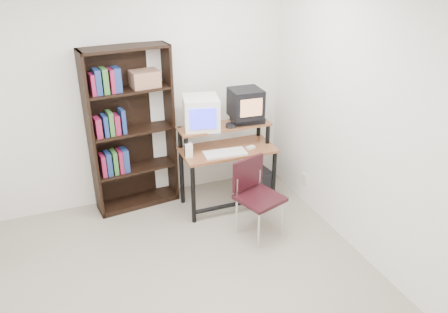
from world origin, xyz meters
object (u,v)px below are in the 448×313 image
object	(u,v)px
pc_tower	(257,183)
bookshelf	(130,128)
computer_desk	(227,153)
crt_tv	(246,103)
school_chair	(255,190)
crt_monitor	(201,113)

from	to	relation	value
pc_tower	bookshelf	bearing A→B (deg)	157.13
bookshelf	computer_desk	bearing A→B (deg)	-29.65
crt_tv	school_chair	xyz separation A→B (m)	(-0.20, -0.74, -0.70)
crt_monitor	bookshelf	world-z (taller)	bookshelf
crt_monitor	crt_tv	xyz separation A→B (m)	(0.52, -0.04, 0.06)
computer_desk	crt_tv	size ratio (longest dim) A/B	2.98
bookshelf	crt_monitor	bearing A→B (deg)	-28.80
bookshelf	school_chair	bearing A→B (deg)	-52.18
pc_tower	bookshelf	world-z (taller)	bookshelf
crt_tv	school_chair	distance (m)	1.03
crt_tv	pc_tower	xyz separation A→B (m)	(0.13, -0.11, -1.00)
computer_desk	crt_monitor	distance (m)	0.56
pc_tower	school_chair	size ratio (longest dim) A/B	0.54
school_chair	crt_tv	bearing A→B (deg)	56.45
school_chair	crt_monitor	bearing A→B (deg)	94.12
crt_tv	bookshelf	world-z (taller)	bookshelf
computer_desk	school_chair	bearing A→B (deg)	-84.58
crt_monitor	computer_desk	bearing A→B (deg)	-13.15
computer_desk	crt_tv	distance (m)	0.61
pc_tower	bookshelf	size ratio (longest dim) A/B	0.24
crt_tv	pc_tower	size ratio (longest dim) A/B	0.79
computer_desk	bookshelf	world-z (taller)	bookshelf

